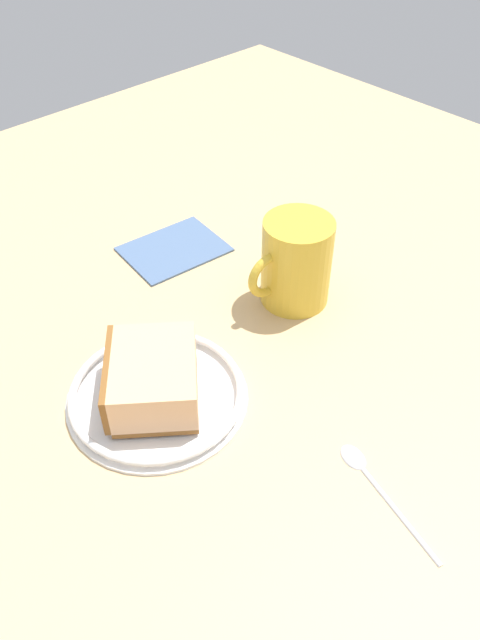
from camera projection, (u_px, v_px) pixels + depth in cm
name	position (u px, v px, depth cm)	size (l,w,h in cm)	color
ground_plane	(252.00, 380.00, 67.00)	(139.45, 139.45, 2.76)	tan
small_plate	(157.00, 394.00, 62.76)	(18.18, 18.18, 1.53)	white
cake_slice	(152.00, 378.00, 61.09)	(13.33, 13.59, 4.93)	brown
tea_mug	(295.00, 262.00, 71.31)	(10.84, 8.00, 10.57)	gold
teaspoon	(369.00, 474.00, 56.31)	(4.64, 13.28, 0.80)	silver
folded_napkin	(174.00, 248.00, 81.82)	(12.48, 9.67, 0.60)	slate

